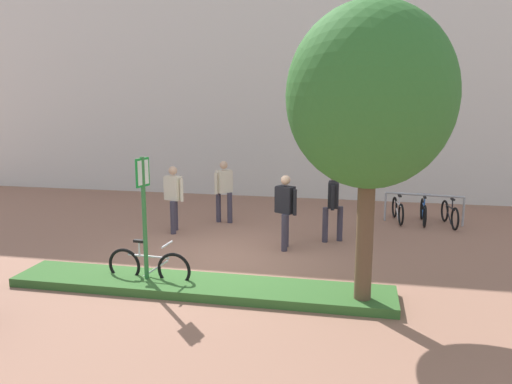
{
  "coord_description": "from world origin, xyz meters",
  "views": [
    {
      "loc": [
        2.76,
        -10.33,
        3.51
      ],
      "look_at": [
        0.34,
        1.44,
        1.22
      ],
      "focal_mm": 35.98,
      "sensor_mm": 36.0,
      "label": 1
    }
  ],
  "objects_px": {
    "parking_sign_post": "(144,203)",
    "person_suited_dark": "(333,202)",
    "bike_at_sign": "(149,267)",
    "bike_rack_cluster": "(423,211)",
    "tree_sidewalk": "(370,97)",
    "person_suited_navy": "(285,207)",
    "person_casual_tan": "(174,195)",
    "person_shirt_white": "(224,188)",
    "bollard_steel": "(360,215)"
  },
  "relations": [
    {
      "from": "bollard_steel",
      "to": "person_suited_dark",
      "type": "distance_m",
      "value": 1.28
    },
    {
      "from": "parking_sign_post",
      "to": "person_suited_navy",
      "type": "xyz_separation_m",
      "value": [
        2.16,
        2.86,
        -0.6
      ]
    },
    {
      "from": "person_suited_navy",
      "to": "person_casual_tan",
      "type": "bearing_deg",
      "value": 163.71
    },
    {
      "from": "parking_sign_post",
      "to": "person_casual_tan",
      "type": "xyz_separation_m",
      "value": [
        -0.86,
        3.74,
        -0.6
      ]
    },
    {
      "from": "bike_rack_cluster",
      "to": "person_suited_dark",
      "type": "xyz_separation_m",
      "value": [
        -2.35,
        -2.29,
        0.63
      ]
    },
    {
      "from": "person_suited_dark",
      "to": "person_casual_tan",
      "type": "bearing_deg",
      "value": 179.3
    },
    {
      "from": "person_shirt_white",
      "to": "person_suited_navy",
      "type": "relative_size",
      "value": 1.0
    },
    {
      "from": "person_suited_dark",
      "to": "parking_sign_post",
      "type": "bearing_deg",
      "value": -130.87
    },
    {
      "from": "tree_sidewalk",
      "to": "person_suited_navy",
      "type": "relative_size",
      "value": 2.87
    },
    {
      "from": "bike_at_sign",
      "to": "tree_sidewalk",
      "type": "bearing_deg",
      "value": -3.88
    },
    {
      "from": "tree_sidewalk",
      "to": "parking_sign_post",
      "type": "relative_size",
      "value": 2.04
    },
    {
      "from": "person_shirt_white",
      "to": "person_casual_tan",
      "type": "relative_size",
      "value": 1.0
    },
    {
      "from": "bike_at_sign",
      "to": "bollard_steel",
      "type": "bearing_deg",
      "value": 49.86
    },
    {
      "from": "parking_sign_post",
      "to": "person_suited_navy",
      "type": "bearing_deg",
      "value": 52.9
    },
    {
      "from": "bike_rack_cluster",
      "to": "person_suited_dark",
      "type": "relative_size",
      "value": 1.22
    },
    {
      "from": "bike_rack_cluster",
      "to": "tree_sidewalk",
      "type": "bearing_deg",
      "value": -104.88
    },
    {
      "from": "tree_sidewalk",
      "to": "bollard_steel",
      "type": "bearing_deg",
      "value": 90.83
    },
    {
      "from": "bike_rack_cluster",
      "to": "person_suited_navy",
      "type": "xyz_separation_m",
      "value": [
        -3.39,
        -3.13,
        0.63
      ]
    },
    {
      "from": "bollard_steel",
      "to": "person_suited_dark",
      "type": "relative_size",
      "value": 0.52
    },
    {
      "from": "bike_rack_cluster",
      "to": "person_shirt_white",
      "type": "height_order",
      "value": "person_shirt_white"
    },
    {
      "from": "tree_sidewalk",
      "to": "person_shirt_white",
      "type": "distance_m",
      "value": 6.85
    },
    {
      "from": "person_suited_navy",
      "to": "bollard_steel",
      "type": "bearing_deg",
      "value": 46.86
    },
    {
      "from": "bike_rack_cluster",
      "to": "person_casual_tan",
      "type": "height_order",
      "value": "person_casual_tan"
    },
    {
      "from": "person_shirt_white",
      "to": "parking_sign_post",
      "type": "bearing_deg",
      "value": -91.55
    },
    {
      "from": "bollard_steel",
      "to": "person_casual_tan",
      "type": "bearing_deg",
      "value": -169.03
    },
    {
      "from": "parking_sign_post",
      "to": "tree_sidewalk",
      "type": "bearing_deg",
      "value": -2.39
    },
    {
      "from": "bike_at_sign",
      "to": "bollard_steel",
      "type": "distance_m",
      "value": 5.96
    },
    {
      "from": "person_shirt_white",
      "to": "person_suited_navy",
      "type": "xyz_separation_m",
      "value": [
        2.03,
        -2.13,
        0.0
      ]
    },
    {
      "from": "bike_rack_cluster",
      "to": "bollard_steel",
      "type": "bearing_deg",
      "value": -141.98
    },
    {
      "from": "person_suited_dark",
      "to": "person_shirt_white",
      "type": "bearing_deg",
      "value": 157.11
    },
    {
      "from": "bike_rack_cluster",
      "to": "person_suited_dark",
      "type": "height_order",
      "value": "person_suited_dark"
    },
    {
      "from": "bike_at_sign",
      "to": "parking_sign_post",
      "type": "bearing_deg",
      "value": -92.58
    },
    {
      "from": "bike_at_sign",
      "to": "person_suited_dark",
      "type": "bearing_deg",
      "value": 48.38
    },
    {
      "from": "bike_at_sign",
      "to": "bollard_steel",
      "type": "xyz_separation_m",
      "value": [
        3.84,
        4.55,
        0.1
      ]
    },
    {
      "from": "bike_at_sign",
      "to": "person_suited_navy",
      "type": "relative_size",
      "value": 0.98
    },
    {
      "from": "parking_sign_post",
      "to": "bollard_steel",
      "type": "relative_size",
      "value": 2.69
    },
    {
      "from": "bike_at_sign",
      "to": "bike_rack_cluster",
      "type": "xyz_separation_m",
      "value": [
        5.54,
        5.88,
        -0.0
      ]
    },
    {
      "from": "bike_rack_cluster",
      "to": "person_casual_tan",
      "type": "distance_m",
      "value": 6.82
    },
    {
      "from": "parking_sign_post",
      "to": "bike_at_sign",
      "type": "bearing_deg",
      "value": 87.42
    },
    {
      "from": "bike_rack_cluster",
      "to": "person_shirt_white",
      "type": "distance_m",
      "value": 5.54
    },
    {
      "from": "parking_sign_post",
      "to": "bike_at_sign",
      "type": "xyz_separation_m",
      "value": [
        0.0,
        0.1,
        -1.24
      ]
    },
    {
      "from": "bike_rack_cluster",
      "to": "person_suited_navy",
      "type": "height_order",
      "value": "person_suited_navy"
    },
    {
      "from": "tree_sidewalk",
      "to": "person_suited_navy",
      "type": "height_order",
      "value": "tree_sidewalk"
    },
    {
      "from": "tree_sidewalk",
      "to": "person_suited_navy",
      "type": "bearing_deg",
      "value": 120.11
    },
    {
      "from": "parking_sign_post",
      "to": "person_suited_dark",
      "type": "xyz_separation_m",
      "value": [
        3.2,
        3.69,
        -0.6
      ]
    },
    {
      "from": "parking_sign_post",
      "to": "bike_rack_cluster",
      "type": "relative_size",
      "value": 1.16
    },
    {
      "from": "bike_rack_cluster",
      "to": "person_casual_tan",
      "type": "bearing_deg",
      "value": -160.71
    },
    {
      "from": "bike_at_sign",
      "to": "person_casual_tan",
      "type": "height_order",
      "value": "person_casual_tan"
    },
    {
      "from": "bike_at_sign",
      "to": "bike_rack_cluster",
      "type": "distance_m",
      "value": 8.08
    },
    {
      "from": "parking_sign_post",
      "to": "bike_at_sign",
      "type": "height_order",
      "value": "parking_sign_post"
    }
  ]
}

